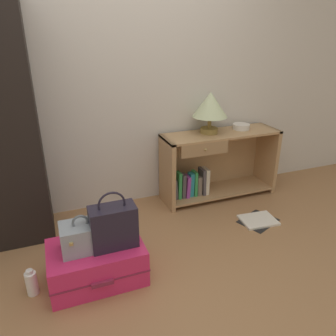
{
  "coord_description": "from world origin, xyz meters",
  "views": [
    {
      "loc": [
        -0.6,
        -1.44,
        1.59
      ],
      "look_at": [
        0.29,
        0.88,
        0.55
      ],
      "focal_mm": 34.8,
      "sensor_mm": 36.0,
      "label": 1
    }
  ],
  "objects": [
    {
      "name": "table_lamp",
      "position": [
        0.87,
        1.27,
        0.94
      ],
      "size": [
        0.34,
        0.34,
        0.4
      ],
      "color": "olive",
      "rests_on": "bookshelf"
    },
    {
      "name": "ground_plane",
      "position": [
        0.0,
        0.0,
        0.0
      ],
      "size": [
        9.0,
        9.0,
        0.0
      ],
      "primitive_type": "plane",
      "color": "#9E7047"
    },
    {
      "name": "bottle",
      "position": [
        -0.83,
        0.43,
        0.09
      ],
      "size": [
        0.07,
        0.07,
        0.19
      ],
      "color": "white",
      "rests_on": "ground_plane"
    },
    {
      "name": "back_wall",
      "position": [
        0.0,
        1.5,
        1.3
      ],
      "size": [
        6.4,
        0.1,
        2.6
      ],
      "primitive_type": "cube",
      "color": "beige",
      "rests_on": "ground_plane"
    },
    {
      "name": "handbag",
      "position": [
        -0.28,
        0.39,
        0.42
      ],
      "size": [
        0.3,
        0.16,
        0.4
      ],
      "color": "#231E2D",
      "rests_on": "suitcase_large"
    },
    {
      "name": "train_case",
      "position": [
        -0.49,
        0.42,
        0.36
      ],
      "size": [
        0.27,
        0.21,
        0.26
      ],
      "color": "#8E99A3",
      "rests_on": "suitcase_large"
    },
    {
      "name": "bowl",
      "position": [
        1.23,
        1.28,
        0.71
      ],
      "size": [
        0.17,
        0.17,
        0.05
      ],
      "primitive_type": "cylinder",
      "color": "silver",
      "rests_on": "bookshelf"
    },
    {
      "name": "bookshelf",
      "position": [
        0.94,
        1.26,
        0.34
      ],
      "size": [
        1.18,
        0.38,
        0.68
      ],
      "color": "tan",
      "rests_on": "ground_plane"
    },
    {
      "name": "suitcase_large",
      "position": [
        -0.41,
        0.42,
        0.13
      ],
      "size": [
        0.64,
        0.44,
        0.27
      ],
      "color": "#DB2860",
      "rests_on": "ground_plane"
    },
    {
      "name": "open_book_on_floor",
      "position": [
        1.08,
        0.64,
        0.01
      ],
      "size": [
        0.4,
        0.36,
        0.02
      ],
      "color": "white",
      "rests_on": "ground_plane"
    }
  ]
}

